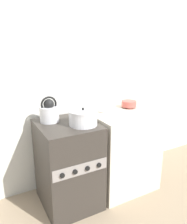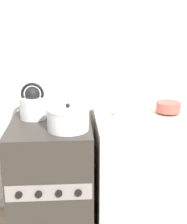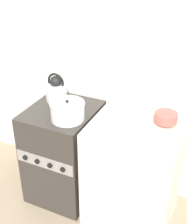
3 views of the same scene
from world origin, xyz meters
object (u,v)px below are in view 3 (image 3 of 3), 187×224
at_px(kettle, 56,90).
at_px(cooking_pot, 68,111).
at_px(enamel_bowl, 166,118).
at_px(small_ceramic_bowl, 121,109).
at_px(stove, 64,152).

height_order(kettle, cooking_pot, kettle).
bearing_deg(cooking_pot, enamel_bowl, 18.47).
distance_m(cooking_pot, enamel_bowl, 0.78).
bearing_deg(small_ceramic_bowl, kettle, -178.92).
xyz_separation_m(enamel_bowl, small_ceramic_bowl, (-0.38, 0.02, -0.03)).
relative_size(cooking_pot, small_ceramic_bowl, 2.84).
xyz_separation_m(stove, enamel_bowl, (0.86, 0.13, 0.52)).
bearing_deg(small_ceramic_bowl, stove, -162.70).
height_order(enamel_bowl, small_ceramic_bowl, enamel_bowl).
distance_m(stove, enamel_bowl, 1.02).
relative_size(kettle, enamel_bowl, 1.45).
relative_size(stove, small_ceramic_bowl, 9.19).
bearing_deg(enamel_bowl, small_ceramic_bowl, 177.40).
height_order(kettle, enamel_bowl, kettle).
bearing_deg(cooking_pot, stove, 138.53).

